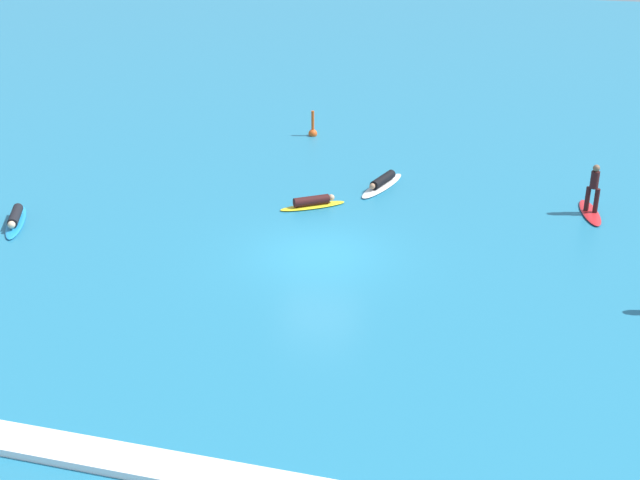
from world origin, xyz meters
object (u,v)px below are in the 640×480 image
(surfer_on_white_board, at_px, (382,183))
(surfer_on_blue_board, at_px, (15,219))
(surfer_on_red_board, at_px, (592,201))
(surfer_on_yellow_board, at_px, (313,203))
(marker_buoy, at_px, (313,131))

(surfer_on_white_board, distance_m, surfer_on_blue_board, 13.44)
(surfer_on_white_board, distance_m, surfer_on_red_board, 7.73)
(surfer_on_yellow_board, relative_size, surfer_on_red_board, 0.92)
(surfer_on_white_board, height_order, surfer_on_red_board, surfer_on_red_board)
(surfer_on_red_board, bearing_deg, marker_buoy, -128.32)
(surfer_on_white_board, bearing_deg, surfer_on_yellow_board, -21.70)
(surfer_on_red_board, xyz_separation_m, marker_buoy, (-12.04, 6.55, -0.27))
(surfer_on_red_board, xyz_separation_m, surfer_on_blue_board, (-19.27, -6.04, -0.32))
(surfer_on_blue_board, relative_size, marker_buoy, 2.33)
(surfer_on_blue_board, height_order, marker_buoy, marker_buoy)
(surfer_on_white_board, xyz_separation_m, surfer_on_blue_board, (-11.58, -6.82, 0.01))
(surfer_on_white_board, height_order, surfer_on_blue_board, surfer_on_white_board)
(surfer_on_yellow_board, height_order, surfer_on_white_board, surfer_on_white_board)
(marker_buoy, bearing_deg, surfer_on_yellow_board, -74.68)
(surfer_on_blue_board, bearing_deg, surfer_on_yellow_board, 87.76)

